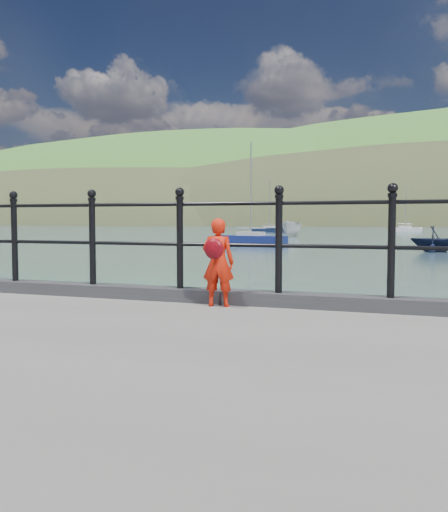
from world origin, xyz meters
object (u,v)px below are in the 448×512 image
at_px(railing, 228,232).
at_px(sailboat_left, 269,230).
at_px(launch_white, 292,229).
at_px(child, 218,262).
at_px(launch_navy, 435,239).
at_px(sailboat_deep, 405,230).
at_px(sailboat_port, 251,240).

height_order(railing, sailboat_left, sailboat_left).
bearing_deg(launch_white, child, -74.82).
distance_m(launch_white, launch_navy, 30.68).
xyz_separation_m(railing, sailboat_deep, (0.87, 89.81, -1.48)).
bearing_deg(child, sailboat_deep, -97.21).
relative_size(child, launch_navy, 0.32).
height_order(child, launch_white, child).
relative_size(launch_navy, sailboat_left, 0.37).
bearing_deg(sailboat_left, sailboat_deep, 13.45).
bearing_deg(railing, sailboat_left, 104.03).
relative_size(railing, sailboat_deep, 2.29).
xyz_separation_m(railing, launch_white, (-11.31, 56.51, -0.89)).
bearing_deg(launch_white, launch_navy, -57.50).
bearing_deg(sailboat_left, child, -94.75).
relative_size(child, sailboat_left, 0.12).
relative_size(launch_white, sailboat_left, 0.59).
relative_size(launch_navy, sailboat_deep, 0.39).
distance_m(railing, sailboat_port, 37.49).
bearing_deg(sailboat_deep, sailboat_port, -85.85).
bearing_deg(launch_navy, sailboat_left, 44.22).
bearing_deg(launch_white, sailboat_deep, 73.87).
xyz_separation_m(railing, sailboat_left, (-19.28, 77.14, -1.49)).
height_order(sailboat_deep, sailboat_left, sailboat_left).
bearing_deg(railing, sailboat_port, 105.93).
distance_m(railing, launch_navy, 29.77).
bearing_deg(child, sailboat_left, -82.67).
xyz_separation_m(sailboat_deep, sailboat_port, (-11.15, -53.79, -0.00)).
height_order(child, sailboat_left, sailboat_left).
bearing_deg(launch_navy, sailboat_port, 83.43).
bearing_deg(launch_navy, launch_white, 47.33).
bearing_deg(sailboat_port, launch_white, 104.23).
height_order(sailboat_left, sailboat_port, sailboat_port).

